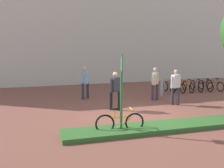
{
  "coord_description": "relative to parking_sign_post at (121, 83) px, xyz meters",
  "views": [
    {
      "loc": [
        -3.92,
        -10.34,
        3.06
      ],
      "look_at": [
        -0.4,
        1.83,
        1.02
      ],
      "focal_mm": 42.91,
      "sensor_mm": 36.0,
      "label": 1
    }
  ],
  "objects": [
    {
      "name": "ground_plane",
      "position": [
        1.23,
        2.15,
        -1.71
      ],
      "size": [
        60.0,
        60.0,
        0.0
      ],
      "primitive_type": "plane",
      "color": "brown"
    },
    {
      "name": "building_facade",
      "position": [
        1.23,
        11.09,
        3.29
      ],
      "size": [
        28.0,
        1.2,
        10.0
      ],
      "primitive_type": "cube",
      "color": "beige",
      "rests_on": "ground"
    },
    {
      "name": "planter_strip",
      "position": [
        1.49,
        0.0,
        -1.63
      ],
      "size": [
        7.0,
        1.1,
        0.16
      ],
      "primitive_type": "cube",
      "color": "#336028",
      "rests_on": "ground"
    },
    {
      "name": "parking_sign_post",
      "position": [
        0.0,
        0.0,
        0.0
      ],
      "size": [
        0.11,
        0.36,
        2.64
      ],
      "color": "#2D7238",
      "rests_on": "ground"
    },
    {
      "name": "bike_at_sign",
      "position": [
        -0.02,
        0.07,
        -1.37
      ],
      "size": [
        1.68,
        0.42,
        0.86
      ],
      "color": "black",
      "rests_on": "ground"
    },
    {
      "name": "bike_rack_cluster",
      "position": [
        6.56,
        6.01,
        -1.37
      ],
      "size": [
        3.75,
        1.73,
        0.83
      ],
      "color": "#99999E",
      "rests_on": "ground"
    },
    {
      "name": "bollard_steel",
      "position": [
        4.1,
        5.25,
        -1.26
      ],
      "size": [
        0.16,
        0.16,
        0.9
      ],
      "primitive_type": "cylinder",
      "color": "#ADADB2",
      "rests_on": "ground"
    },
    {
      "name": "person_shirt_white",
      "position": [
        3.27,
        4.36,
        -0.73
      ],
      "size": [
        0.46,
        0.45,
        1.72
      ],
      "color": "#383342",
      "rests_on": "ground"
    },
    {
      "name": "person_casual_tan",
      "position": [
        -0.16,
        5.73,
        -0.73
      ],
      "size": [
        0.44,
        0.61,
        1.72
      ],
      "color": "#2D2D38",
      "rests_on": "ground"
    },
    {
      "name": "person_shirt_blue",
      "position": [
        3.77,
        3.13,
        -0.73
      ],
      "size": [
        0.59,
        0.33,
        1.72
      ],
      "color": "#2D2D38",
      "rests_on": "ground"
    },
    {
      "name": "person_suited_dark",
      "position": [
        0.69,
        2.99,
        -0.73
      ],
      "size": [
        0.53,
        0.42,
        1.72
      ],
      "color": "black",
      "rests_on": "ground"
    }
  ]
}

